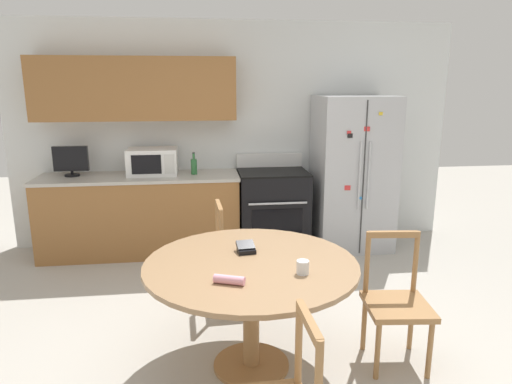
{
  "coord_description": "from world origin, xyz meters",
  "views": [
    {
      "loc": [
        -0.43,
        -2.8,
        1.91
      ],
      "look_at": [
        0.07,
        1.15,
        0.95
      ],
      "focal_mm": 32.0,
      "sensor_mm": 36.0,
      "label": 1
    }
  ],
  "objects": [
    {
      "name": "candle_glass",
      "position": [
        0.18,
        -0.26,
        0.8
      ],
      "size": [
        0.08,
        0.08,
        0.08
      ],
      "color": "silver",
      "rests_on": "dining_table"
    },
    {
      "name": "wallet",
      "position": [
        -0.13,
        0.15,
        0.79
      ],
      "size": [
        0.13,
        0.14,
        0.07
      ],
      "color": "black",
      "rests_on": "dining_table"
    },
    {
      "name": "dining_chair_right",
      "position": [
        0.88,
        -0.09,
        0.43
      ],
      "size": [
        0.46,
        0.46,
        0.9
      ],
      "rotation": [
        0.0,
        0.0,
        3.04
      ],
      "color": "#9E7042",
      "rests_on": "ground_plane"
    },
    {
      "name": "countertop_tv",
      "position": [
        -1.83,
        2.36,
        1.08
      ],
      "size": [
        0.37,
        0.16,
        0.33
      ],
      "color": "black",
      "rests_on": "kitchen_counter"
    },
    {
      "name": "counter_bottle",
      "position": [
        -0.49,
        2.29,
        0.99
      ],
      "size": [
        0.07,
        0.07,
        0.25
      ],
      "color": "#2D6B38",
      "rests_on": "kitchen_counter"
    },
    {
      "name": "microwave",
      "position": [
        -0.95,
        2.34,
        1.05
      ],
      "size": [
        0.54,
        0.38,
        0.29
      ],
      "color": "white",
      "rests_on": "kitchen_counter"
    },
    {
      "name": "folded_napkin",
      "position": [
        -0.28,
        -0.35,
        0.79
      ],
      "size": [
        0.19,
        0.11,
        0.05
      ],
      "color": "pink",
      "rests_on": "dining_table"
    },
    {
      "name": "ground_plane",
      "position": [
        0.0,
        0.0,
        0.0
      ],
      "size": [
        14.0,
        14.0,
        0.0
      ],
      "primitive_type": "plane",
      "color": "#B2ADA3"
    },
    {
      "name": "dining_chair_far",
      "position": [
        -0.12,
        0.96,
        0.43
      ],
      "size": [
        0.44,
        0.44,
        0.9
      ],
      "rotation": [
        0.0,
        0.0,
        4.76
      ],
      "color": "#9E7042",
      "rests_on": "ground_plane"
    },
    {
      "name": "back_wall",
      "position": [
        -0.3,
        2.59,
        1.45
      ],
      "size": [
        5.2,
        0.44,
        2.6
      ],
      "color": "silver",
      "rests_on": "ground_plane"
    },
    {
      "name": "refrigerator",
      "position": [
        1.33,
        2.22,
        0.88
      ],
      "size": [
        0.86,
        0.75,
        1.76
      ],
      "color": "#B2B5BA",
      "rests_on": "ground_plane"
    },
    {
      "name": "dining_table",
      "position": [
        -0.12,
        -0.03,
        0.65
      ],
      "size": [
        1.4,
        1.4,
        0.77
      ],
      "color": "#997551",
      "rests_on": "ground_plane"
    },
    {
      "name": "oven_range",
      "position": [
        0.4,
        2.26,
        0.47
      ],
      "size": [
        0.78,
        0.68,
        1.08
      ],
      "color": "black",
      "rests_on": "ground_plane"
    },
    {
      "name": "kitchen_counter",
      "position": [
        -1.11,
        2.29,
        0.45
      ],
      "size": [
        2.21,
        0.64,
        0.9
      ],
      "color": "#936033",
      "rests_on": "ground_plane"
    }
  ]
}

